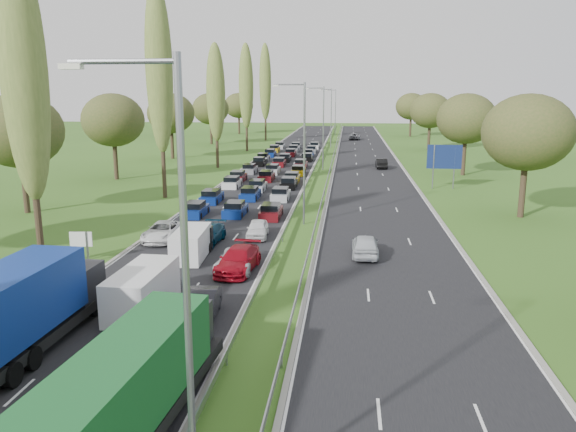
% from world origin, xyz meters
% --- Properties ---
extents(ground, '(260.00, 260.00, 0.00)m').
position_xyz_m(ground, '(4.50, 80.00, 0.00)').
color(ground, '#32571B').
rests_on(ground, ground).
extents(near_carriageway, '(10.50, 215.00, 0.04)m').
position_xyz_m(near_carriageway, '(-2.25, 82.50, 0.00)').
color(near_carriageway, black).
rests_on(near_carriageway, ground).
extents(far_carriageway, '(10.50, 215.00, 0.04)m').
position_xyz_m(far_carriageway, '(11.25, 82.50, 0.00)').
color(far_carriageway, black).
rests_on(far_carriageway, ground).
extents(central_reservation, '(2.36, 215.00, 0.32)m').
position_xyz_m(central_reservation, '(4.50, 82.50, 0.55)').
color(central_reservation, gray).
rests_on(central_reservation, ground).
extents(lamp_columns, '(0.18, 140.18, 12.00)m').
position_xyz_m(lamp_columns, '(4.50, 78.00, 6.00)').
color(lamp_columns, gray).
rests_on(lamp_columns, ground).
extents(poplar_row, '(2.80, 127.80, 22.44)m').
position_xyz_m(poplar_row, '(-11.50, 68.17, 12.39)').
color(poplar_row, '#2D2116').
rests_on(poplar_row, ground).
extents(woodland_left, '(8.00, 166.00, 11.10)m').
position_xyz_m(woodland_left, '(-22.00, 62.63, 7.68)').
color(woodland_left, '#2D2116').
rests_on(woodland_left, ground).
extents(woodland_right, '(8.00, 153.00, 11.10)m').
position_xyz_m(woodland_right, '(24.00, 66.67, 7.68)').
color(woodland_right, '#2D2116').
rests_on(woodland_right, ground).
extents(traffic_queue_fill, '(9.07, 68.92, 0.80)m').
position_xyz_m(traffic_queue_fill, '(-2.23, 77.49, 0.44)').
color(traffic_queue_fill, navy).
rests_on(traffic_queue_fill, ground).
extents(near_car_2, '(2.42, 5.08, 1.40)m').
position_xyz_m(near_car_2, '(-5.87, 36.41, 0.72)').
color(near_car_2, white).
rests_on(near_car_2, near_carriageway).
extents(near_car_7, '(2.26, 4.91, 1.39)m').
position_xyz_m(near_car_7, '(-2.22, 35.88, 0.71)').
color(near_car_7, '#042B44').
rests_on(near_car_7, near_carriageway).
extents(near_car_9, '(1.81, 4.35, 1.40)m').
position_xyz_m(near_car_9, '(1.05, 21.75, 0.72)').
color(near_car_9, black).
rests_on(near_car_9, near_carriageway).
extents(near_car_10, '(2.22, 4.81, 1.34)m').
position_xyz_m(near_car_10, '(1.24, 29.56, 0.69)').
color(near_car_10, silver).
rests_on(near_car_10, near_carriageway).
extents(near_car_11, '(2.54, 5.33, 1.50)m').
position_xyz_m(near_car_11, '(1.40, 29.48, 0.77)').
color(near_car_11, maroon).
rests_on(near_car_11, near_carriageway).
extents(near_car_12, '(1.87, 4.08, 1.36)m').
position_xyz_m(near_car_12, '(1.24, 38.12, 0.70)').
color(near_car_12, white).
rests_on(near_car_12, near_carriageway).
extents(far_car_0, '(1.85, 4.52, 1.53)m').
position_xyz_m(far_car_0, '(9.52, 33.81, 0.79)').
color(far_car_0, silver).
rests_on(far_car_0, far_carriageway).
extents(far_car_1, '(1.70, 4.55, 1.49)m').
position_xyz_m(far_car_1, '(13.16, 80.96, 0.76)').
color(far_car_1, black).
rests_on(far_car_1, far_carriageway).
extents(far_car_2, '(2.83, 5.73, 1.56)m').
position_xyz_m(far_car_2, '(9.60, 133.71, 0.80)').
color(far_car_2, slate).
rests_on(far_car_2, far_carriageway).
extents(blue_lorry, '(2.63, 9.46, 3.99)m').
position_xyz_m(blue_lorry, '(-5.58, 17.70, 2.06)').
color(blue_lorry, black).
rests_on(blue_lorry, near_carriageway).
extents(green_lorry, '(2.25, 12.18, 3.61)m').
position_xyz_m(green_lorry, '(1.50, 11.49, 1.96)').
color(green_lorry, black).
rests_on(green_lorry, near_carriageway).
extents(white_van_front, '(2.20, 5.61, 2.25)m').
position_xyz_m(white_van_front, '(-2.23, 22.63, 1.15)').
color(white_van_front, silver).
rests_on(white_van_front, near_carriageway).
extents(white_van_rear, '(1.96, 4.99, 2.00)m').
position_xyz_m(white_van_rear, '(-2.36, 32.20, 1.03)').
color(white_van_rear, silver).
rests_on(white_van_rear, near_carriageway).
extents(info_sign, '(1.50, 0.24, 2.10)m').
position_xyz_m(info_sign, '(-9.40, 30.30, 1.37)').
color(info_sign, gray).
rests_on(info_sign, ground).
extents(direction_sign, '(4.00, 0.20, 5.20)m').
position_xyz_m(direction_sign, '(19.40, 63.03, 3.57)').
color(direction_sign, gray).
rests_on(direction_sign, ground).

